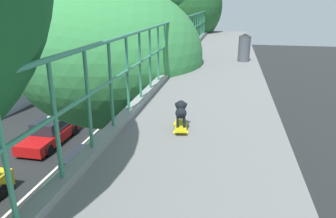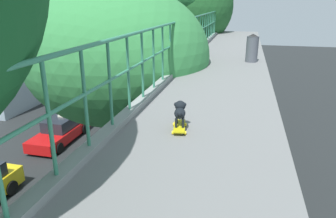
{
  "view_description": "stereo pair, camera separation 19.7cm",
  "coord_description": "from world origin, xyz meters",
  "px_view_note": "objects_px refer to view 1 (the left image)",
  "views": [
    {
      "loc": [
        1.36,
        -2.15,
        7.71
      ],
      "look_at": [
        0.43,
        2.41,
        6.11
      ],
      "focal_mm": 33.32,
      "sensor_mm": 36.0,
      "label": 1
    },
    {
      "loc": [
        1.55,
        -2.11,
        7.71
      ],
      "look_at": [
        0.43,
        2.41,
        6.11
      ],
      "focal_mm": 33.32,
      "sensor_mm": 36.0,
      "label": 2
    }
  ],
  "objects_px": {
    "toy_skateboard": "(181,126)",
    "small_dog": "(181,111)",
    "car_red_taxi_sixth": "(50,132)",
    "car_green_fifth": "(86,166)",
    "car_black_seventh": "(131,116)",
    "city_bus": "(128,64)",
    "litter_bin": "(244,47)"
  },
  "relations": [
    {
      "from": "car_green_fifth",
      "to": "car_black_seventh",
      "type": "height_order",
      "value": "car_black_seventh"
    },
    {
      "from": "car_red_taxi_sixth",
      "to": "toy_skateboard",
      "type": "xyz_separation_m",
      "value": [
        9.21,
        -10.55,
        5.34
      ]
    },
    {
      "from": "car_green_fifth",
      "to": "litter_bin",
      "type": "xyz_separation_m",
      "value": [
        6.57,
        -1.44,
        5.76
      ]
    },
    {
      "from": "city_bus",
      "to": "toy_skateboard",
      "type": "height_order",
      "value": "toy_skateboard"
    },
    {
      "from": "car_red_taxi_sixth",
      "to": "litter_bin",
      "type": "xyz_separation_m",
      "value": [
        10.26,
        -4.6,
        5.72
      ]
    },
    {
      "from": "car_black_seventh",
      "to": "litter_bin",
      "type": "relative_size",
      "value": 5.13
    },
    {
      "from": "city_bus",
      "to": "car_red_taxi_sixth",
      "type": "bearing_deg",
      "value": -90.18
    },
    {
      "from": "car_red_taxi_sixth",
      "to": "car_green_fifth",
      "type": "bearing_deg",
      "value": -40.65
    },
    {
      "from": "city_bus",
      "to": "litter_bin",
      "type": "bearing_deg",
      "value": -61.24
    },
    {
      "from": "car_red_taxi_sixth",
      "to": "car_black_seventh",
      "type": "relative_size",
      "value": 0.98
    },
    {
      "from": "car_black_seventh",
      "to": "litter_bin",
      "type": "height_order",
      "value": "litter_bin"
    },
    {
      "from": "car_red_taxi_sixth",
      "to": "small_dog",
      "type": "xyz_separation_m",
      "value": [
        9.21,
        -10.49,
        5.56
      ]
    },
    {
      "from": "car_green_fifth",
      "to": "car_red_taxi_sixth",
      "type": "xyz_separation_m",
      "value": [
        -3.69,
        3.17,
        0.04
      ]
    },
    {
      "from": "car_black_seventh",
      "to": "toy_skateboard",
      "type": "height_order",
      "value": "toy_skateboard"
    },
    {
      "from": "city_bus",
      "to": "toy_skateboard",
      "type": "distance_m",
      "value": 26.52
    },
    {
      "from": "small_dog",
      "to": "car_green_fifth",
      "type": "bearing_deg",
      "value": 126.99
    },
    {
      "from": "car_black_seventh",
      "to": "small_dog",
      "type": "relative_size",
      "value": 11.0
    },
    {
      "from": "small_dog",
      "to": "litter_bin",
      "type": "relative_size",
      "value": 0.47
    },
    {
      "from": "toy_skateboard",
      "to": "small_dog",
      "type": "height_order",
      "value": "small_dog"
    },
    {
      "from": "litter_bin",
      "to": "toy_skateboard",
      "type": "bearing_deg",
      "value": -99.96
    },
    {
      "from": "car_green_fifth",
      "to": "car_black_seventh",
      "type": "xyz_separation_m",
      "value": [
        0.06,
        6.58,
        0.07
      ]
    },
    {
      "from": "car_black_seventh",
      "to": "small_dog",
      "type": "bearing_deg",
      "value": -68.56
    },
    {
      "from": "car_green_fifth",
      "to": "small_dog",
      "type": "distance_m",
      "value": 10.75
    },
    {
      "from": "car_black_seventh",
      "to": "toy_skateboard",
      "type": "xyz_separation_m",
      "value": [
        5.47,
        -13.97,
        5.31
      ]
    },
    {
      "from": "small_dog",
      "to": "city_bus",
      "type": "bearing_deg",
      "value": 110.51
    },
    {
      "from": "car_black_seventh",
      "to": "city_bus",
      "type": "distance_m",
      "value": 11.3
    },
    {
      "from": "car_red_taxi_sixth",
      "to": "litter_bin",
      "type": "distance_m",
      "value": 12.62
    },
    {
      "from": "car_black_seventh",
      "to": "car_green_fifth",
      "type": "bearing_deg",
      "value": -90.5
    },
    {
      "from": "city_bus",
      "to": "toy_skateboard",
      "type": "bearing_deg",
      "value": -69.52
    },
    {
      "from": "city_bus",
      "to": "small_dog",
      "type": "xyz_separation_m",
      "value": [
        9.16,
        -24.51,
        4.2
      ]
    },
    {
      "from": "car_black_seventh",
      "to": "city_bus",
      "type": "relative_size",
      "value": 0.44
    },
    {
      "from": "car_red_taxi_sixth",
      "to": "city_bus",
      "type": "height_order",
      "value": "city_bus"
    }
  ]
}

